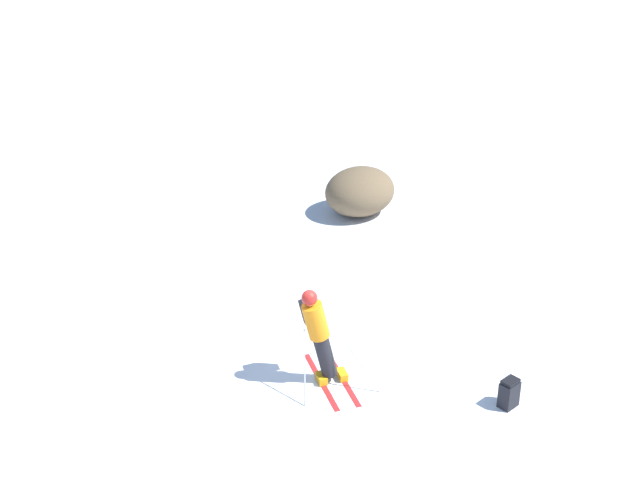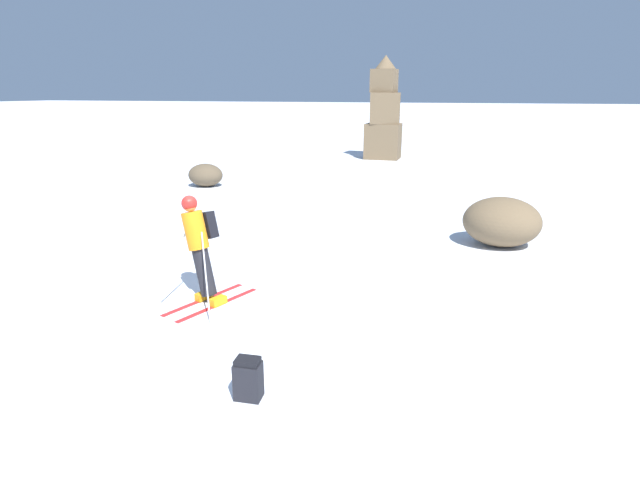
{
  "view_description": "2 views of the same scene",
  "coord_description": "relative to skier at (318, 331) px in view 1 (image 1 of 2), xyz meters",
  "views": [
    {
      "loc": [
        -7.88,
        -9.42,
        8.58
      ],
      "look_at": [
        0.94,
        1.68,
        1.61
      ],
      "focal_mm": 50.0,
      "sensor_mm": 36.0,
      "label": 1
    },
    {
      "loc": [
        3.8,
        -6.78,
        3.37
      ],
      "look_at": [
        1.23,
        1.72,
        0.71
      ],
      "focal_mm": 28.0,
      "sensor_mm": 36.0,
      "label": 2
    }
  ],
  "objects": [
    {
      "name": "ground_plane",
      "position": [
        0.34,
        -0.11,
        -0.98
      ],
      "size": [
        300.0,
        300.0,
        0.0
      ],
      "primitive_type": "plane",
      "color": "white"
    },
    {
      "name": "spare_backpack",
      "position": [
        1.94,
        -2.39,
        -0.74
      ],
      "size": [
        0.32,
        0.24,
        0.5
      ],
      "rotation": [
        0.0,
        0.0,
        0.08
      ],
      "color": "black",
      "rests_on": "ground"
    },
    {
      "name": "skier",
      "position": [
        0.0,
        0.0,
        0.0
      ],
      "size": [
        1.31,
        1.73,
        1.79
      ],
      "rotation": [
        0.0,
        0.0,
        -0.36
      ],
      "color": "red",
      "rests_on": "ground"
    },
    {
      "name": "exposed_boulder_1",
      "position": [
        4.92,
        4.66,
        -0.43
      ],
      "size": [
        1.7,
        1.45,
        1.11
      ],
      "primitive_type": "ellipsoid",
      "color": "brown",
      "rests_on": "ground"
    }
  ]
}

